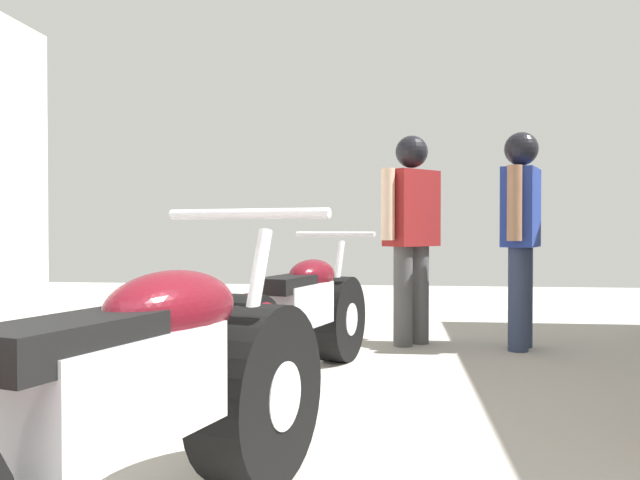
% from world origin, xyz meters
% --- Properties ---
extents(ground_plane, '(15.08, 15.08, 0.00)m').
position_xyz_m(ground_plane, '(0.00, 3.14, 0.00)').
color(ground_plane, '#A8A399').
extents(motorcycle_maroon_cruiser, '(0.90, 2.10, 0.99)m').
position_xyz_m(motorcycle_maroon_cruiser, '(-0.14, 1.60, 0.41)').
color(motorcycle_maroon_cruiser, black).
rests_on(motorcycle_maroon_cruiser, ground_plane).
extents(motorcycle_black_naked, '(0.80, 1.91, 0.90)m').
position_xyz_m(motorcycle_black_naked, '(-0.01, 3.87, 0.38)').
color(motorcycle_black_naked, black).
rests_on(motorcycle_black_naked, ground_plane).
extents(mechanic_in_blue, '(0.37, 0.64, 1.66)m').
position_xyz_m(mechanic_in_blue, '(1.53, 5.16, 0.99)').
color(mechanic_in_blue, '#2D3851').
rests_on(mechanic_in_blue, ground_plane).
extents(mechanic_with_helmet, '(0.52, 0.55, 1.66)m').
position_xyz_m(mechanic_with_helmet, '(0.70, 5.25, 0.99)').
color(mechanic_with_helmet, '#4C4C4C').
rests_on(mechanic_with_helmet, ground_plane).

